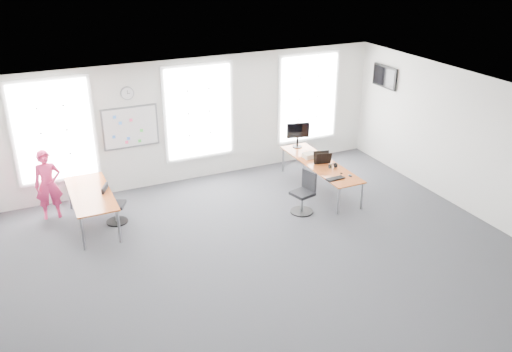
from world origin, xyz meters
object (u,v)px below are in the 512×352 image
headphones (333,166)px  chair_right (304,195)px  chair_left (113,206)px  desk_right (320,165)px  person (48,185)px  keyboard (335,179)px  monitor (298,133)px  desk_left (91,196)px

headphones → chair_right: bearing=-163.7°
chair_right → chair_left: 4.07m
desk_right → chair_right: 1.28m
person → keyboard: 6.15m
monitor → desk_right: bearing=-78.3°
chair_right → monitor: 2.31m
chair_right → monitor: bearing=140.9°
desk_right → person: bearing=168.9°
desk_right → headphones: (0.11, -0.37, 0.10)m
chair_right → headphones: chair_right is taller
desk_left → chair_right: chair_right is taller
desk_right → keyboard: size_ratio=6.22×
monitor → person: bearing=-167.7°
chair_left → monitor: bearing=-56.3°
chair_left → person: size_ratio=0.56×
desk_right → chair_right: chair_right is taller
desk_left → keyboard: bearing=-15.3°
person → monitor: size_ratio=2.37×
desk_right → person: 6.07m
chair_left → headphones: (4.90, -0.74, 0.34)m
desk_right → chair_right: size_ratio=2.91×
chair_left → person: bearing=80.2°
desk_left → chair_right: (4.28, -1.32, -0.27)m
desk_right → desk_left: (-5.20, 0.45, 0.06)m
keyboard → headphones: 0.63m
desk_right → headphones: bearing=-73.9°
chair_right → keyboard: bearing=71.5°
desk_right → chair_left: size_ratio=3.18×
desk_left → keyboard: 5.21m
person → headphones: person is taller
desk_right → keyboard: 0.95m
monitor → chair_left: bearing=-158.4°
desk_left → person: 1.04m
desk_right → monitor: monitor is taller
desk_left → headphones: 5.37m
desk_right → desk_left: 5.22m
desk_right → chair_right: (-0.92, -0.87, -0.21)m
desk_right → person: person is taller
keyboard → headphones: (0.28, 0.56, 0.04)m
headphones → person: bearing=155.8°
keyboard → monitor: size_ratio=0.68×
keyboard → monitor: bearing=78.7°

